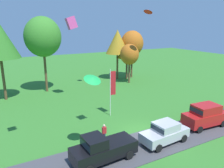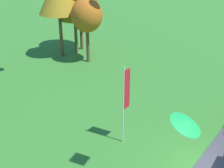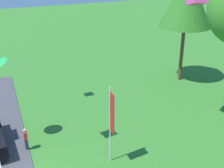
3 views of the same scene
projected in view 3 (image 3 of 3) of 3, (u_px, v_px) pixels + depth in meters
person_beside_suv at (26, 139)px, 21.48m from camera, size 0.36×0.24×1.71m
tree_left_of_center at (187, 0)px, 29.90m from camera, size 5.17×5.17×10.91m
flag_banner at (111, 118)px, 19.14m from camera, size 0.71×0.08×5.40m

